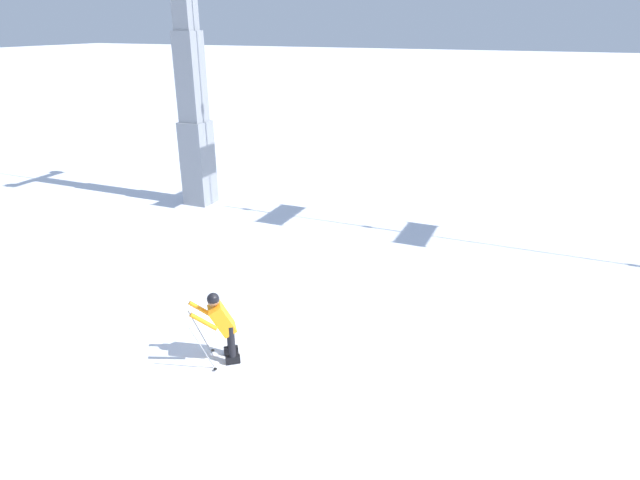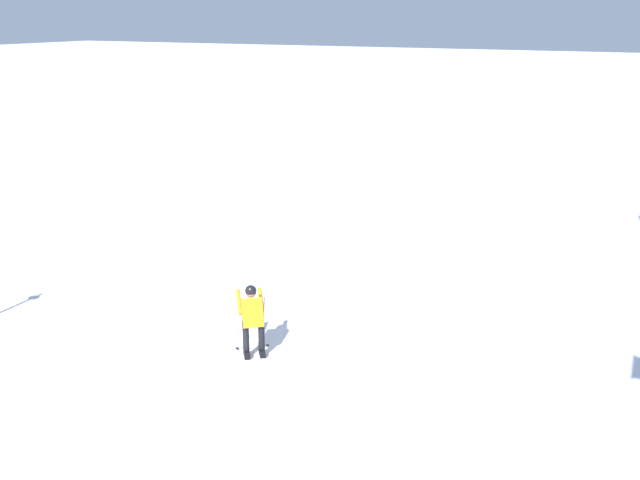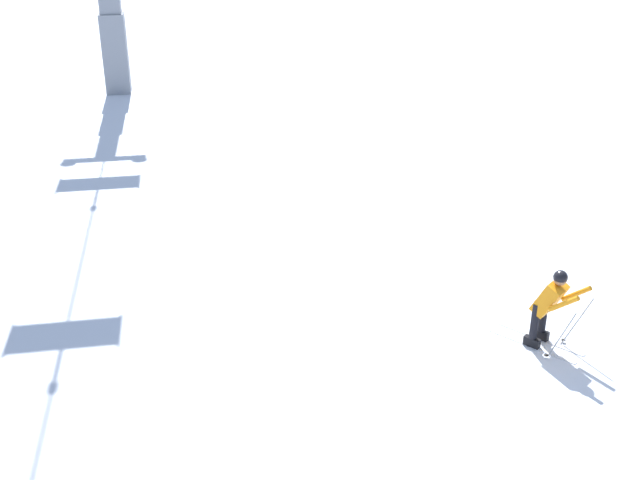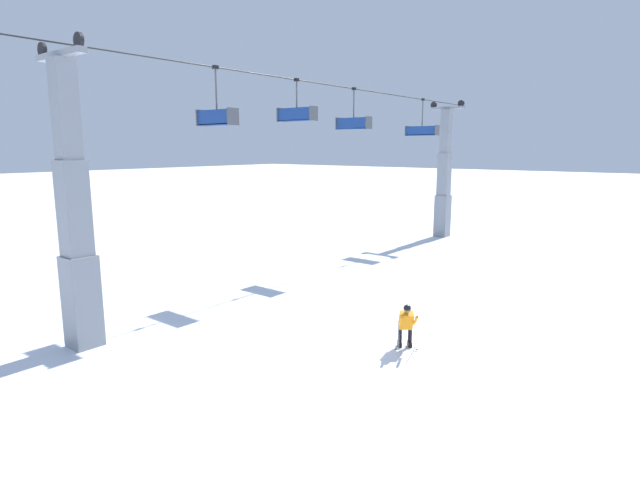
% 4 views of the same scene
% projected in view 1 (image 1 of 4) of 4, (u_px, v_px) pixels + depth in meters
% --- Properties ---
extents(ground_plane, '(260.00, 260.00, 0.00)m').
position_uv_depth(ground_plane, '(277.00, 356.00, 10.73)').
color(ground_plane, white).
extents(skier_carving_main, '(1.58, 1.40, 1.61)m').
position_uv_depth(skier_carving_main, '(222.00, 322.00, 10.29)').
color(skier_carving_main, white).
rests_on(skier_carving_main, ground_plane).
extents(lift_tower_near, '(0.91, 2.68, 9.41)m').
position_uv_depth(lift_tower_near, '(192.00, 95.00, 18.39)').
color(lift_tower_near, gray).
rests_on(lift_tower_near, ground_plane).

